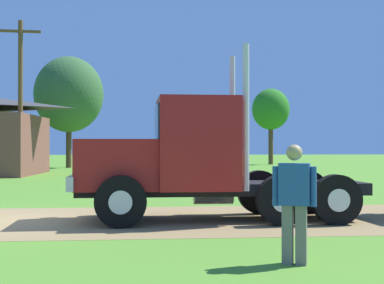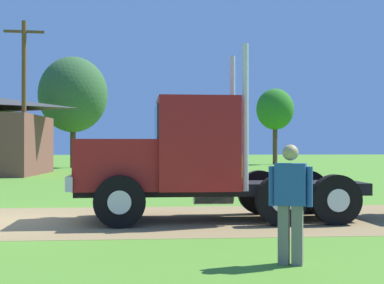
% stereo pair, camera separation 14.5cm
% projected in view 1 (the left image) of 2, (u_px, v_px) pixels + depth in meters
% --- Properties ---
extents(truck_foreground_white, '(6.96, 2.65, 4.05)m').
position_uv_depth(truck_foreground_white, '(187.00, 162.00, 13.76)').
color(truck_foreground_white, black).
rests_on(truck_foreground_white, ground_plane).
extents(visitor_by_barrel, '(0.62, 0.40, 1.78)m').
position_uv_depth(visitor_by_barrel, '(294.00, 199.00, 8.64)').
color(visitor_by_barrel, '#264C8C').
rests_on(visitor_by_barrel, ground_plane).
extents(utility_pole_far, '(2.20, 0.29, 8.72)m').
position_uv_depth(utility_pole_far, '(20.00, 94.00, 32.19)').
color(utility_pole_far, brown).
rests_on(utility_pole_far, ground_plane).
extents(tree_mid, '(5.53, 5.53, 8.93)m').
position_uv_depth(tree_mid, '(69.00, 95.00, 46.60)').
color(tree_mid, '#513823').
rests_on(tree_mid, ground_plane).
extents(tree_right, '(3.54, 3.54, 7.18)m').
position_uv_depth(tree_right, '(271.00, 110.00, 54.99)').
color(tree_right, '#513823').
rests_on(tree_right, ground_plane).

